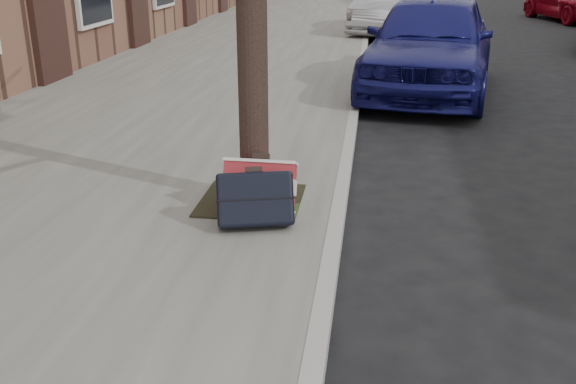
# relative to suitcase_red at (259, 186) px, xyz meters

# --- Properties ---
(ground) EXTENTS (120.00, 120.00, 0.00)m
(ground) POSITION_rel_suitcase_red_xyz_m (1.89, -0.97, -0.34)
(ground) COLOR black
(ground) RESTS_ON ground
(near_sidewalk) EXTENTS (5.00, 70.00, 0.12)m
(near_sidewalk) POSITION_rel_suitcase_red_xyz_m (-1.81, 14.03, -0.28)
(near_sidewalk) COLOR gray
(near_sidewalk) RESTS_ON ground
(dirt_patch) EXTENTS (0.85, 0.85, 0.02)m
(dirt_patch) POSITION_rel_suitcase_red_xyz_m (-0.11, 0.23, -0.21)
(dirt_patch) COLOR black
(dirt_patch) RESTS_ON near_sidewalk
(suitcase_red) EXTENTS (0.59, 0.33, 0.44)m
(suitcase_red) POSITION_rel_suitcase_red_xyz_m (0.00, 0.00, 0.00)
(suitcase_red) COLOR maroon
(suitcase_red) RESTS_ON near_sidewalk
(suitcase_navy) EXTENTS (0.65, 0.48, 0.46)m
(suitcase_navy) POSITION_rel_suitcase_red_xyz_m (0.02, -0.29, 0.01)
(suitcase_navy) COLOR black
(suitcase_navy) RESTS_ON near_sidewalk
(car_near_front) EXTENTS (2.53, 4.72, 1.53)m
(car_near_front) POSITION_rel_suitcase_red_xyz_m (1.72, 5.49, 0.42)
(car_near_front) COLOR #121254
(car_near_front) RESTS_ON ground
(car_near_mid) EXTENTS (2.75, 4.69, 1.46)m
(car_near_mid) POSITION_rel_suitcase_red_xyz_m (1.50, 12.72, 0.39)
(car_near_mid) COLOR #B0B3B9
(car_near_mid) RESTS_ON ground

